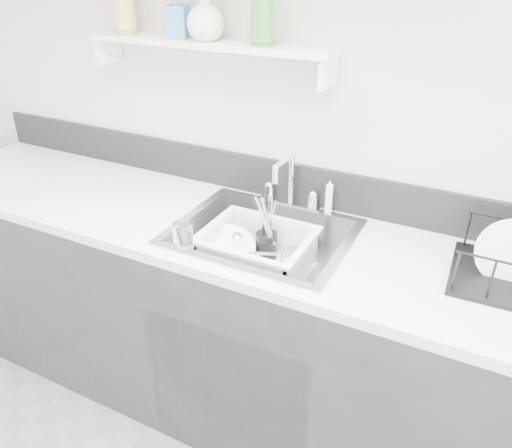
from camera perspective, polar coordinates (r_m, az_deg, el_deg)
The scene contains 18 objects.
room_shell at distance 0.93m, azimuth -22.72°, elevation 18.39°, with size 3.50×3.00×2.60m.
counter_run at distance 2.08m, azimuth 0.64°, elevation -12.05°, with size 3.20×0.62×0.92m.
backsplash at distance 2.02m, azimuth 4.49°, elevation 4.73°, with size 3.20×0.02×0.16m, color black.
sink at distance 1.86m, azimuth 0.70°, elevation -3.39°, with size 0.64×0.52×0.20m, color silver, non-canonical shape.
faucet at distance 1.99m, azimuth 3.88°, elevation 3.66°, with size 0.26×0.18×0.23m.
side_sprayer at distance 1.94m, azimuth 8.34°, elevation 3.09°, with size 0.03×0.03×0.14m, color white.
wall_shelf at distance 1.97m, azimuth -5.71°, elevation 19.63°, with size 1.00×0.16×0.12m.
wash_tub at distance 1.87m, azimuth 0.13°, elevation -3.18°, with size 0.40×0.32×0.15m, color white, non-canonical shape.
plate_stack at distance 1.92m, azimuth -3.22°, elevation -3.59°, with size 0.28×0.27×0.11m.
utensil_cup at distance 1.93m, azimuth 1.18°, elevation -2.20°, with size 0.08×0.08×0.28m.
ladle at distance 1.90m, azimuth -1.60°, elevation -3.45°, with size 0.27×0.10×0.08m, color silver, non-canonical shape.
tumbler_in_tub at distance 1.83m, azimuth 3.99°, elevation -4.42°, with size 0.07×0.07×0.10m, color white.
tumbler_counter at distance 1.72m, azimuth -8.35°, elevation -1.37°, with size 0.07×0.07×0.10m, color white.
bowl_small at distance 1.79m, azimuth 1.62°, elevation -6.67°, with size 0.09×0.09×0.03m, color white.
soap_bottle_a at distance 2.18m, azimuth -14.91°, elevation 23.33°, with size 0.09×0.09×0.23m, color #D2BF52.
soap_bottle_b at distance 2.02m, azimuth -9.02°, elevation 22.61°, with size 0.08×0.08×0.17m, color teal.
soap_bottle_c at distance 1.94m, azimuth -5.85°, elevation 22.62°, with size 0.14×0.14×0.17m, color silver.
soap_bottle_d at distance 1.82m, azimuth 0.70°, elevation 23.26°, with size 0.09×0.09×0.23m, color #31822B.
Camera 1 is at (0.69, -0.22, 1.82)m, focal length 35.00 mm.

